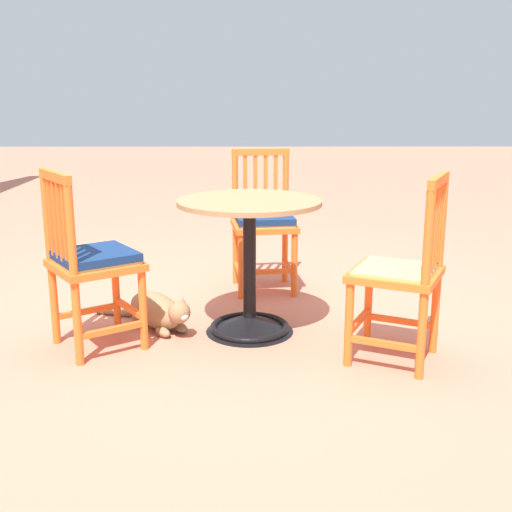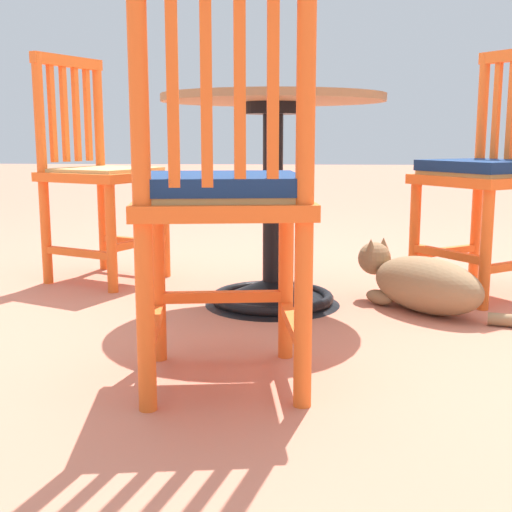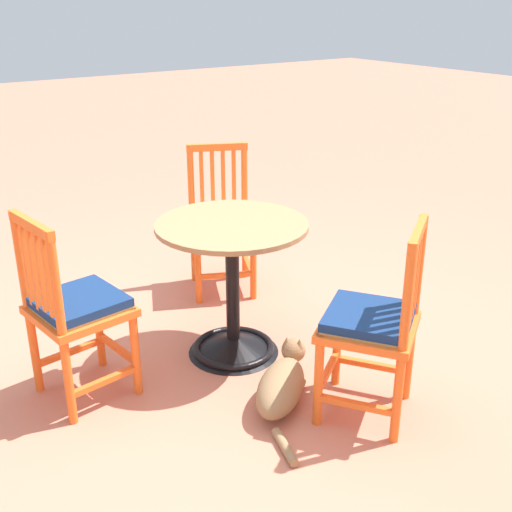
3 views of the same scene
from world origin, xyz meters
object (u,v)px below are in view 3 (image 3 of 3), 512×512
Objects in this scene: orange_chair_facing_out at (374,325)px; orange_chair_tucked_in at (221,224)px; orange_chair_at_corner at (75,310)px; cafe_table at (233,304)px; tabby_cat at (283,383)px.

orange_chair_facing_out and orange_chair_tucked_in have the same top height.
orange_chair_facing_out is 1.00× the size of orange_chair_at_corner.
orange_chair_facing_out reaches higher than cafe_table.
orange_chair_at_corner is at bearing -6.30° from cafe_table.
orange_chair_tucked_in is (-0.39, -0.72, 0.15)m from cafe_table.
orange_chair_facing_out is (-0.22, 0.79, 0.16)m from cafe_table.
cafe_table is 0.54m from tabby_cat.
orange_chair_tucked_in is at bearing -96.42° from orange_chair_facing_out.
cafe_table is at bearing 173.70° from orange_chair_at_corner.
orange_chair_tucked_in is at bearing -118.08° from cafe_table.
orange_chair_facing_out is 1.34m from orange_chair_at_corner.
orange_chair_at_corner is at bearing 28.41° from orange_chair_tucked_in.
cafe_table is 1.27× the size of tabby_cat.
orange_chair_at_corner is at bearing -41.00° from orange_chair_facing_out.
orange_chair_tucked_in and orange_chair_at_corner have the same top height.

